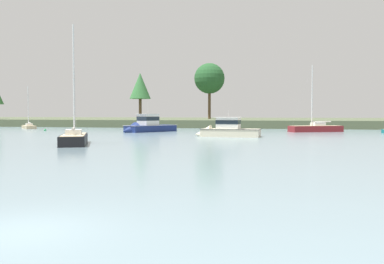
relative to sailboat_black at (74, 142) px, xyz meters
name	(u,v)px	position (x,y,z in m)	size (l,w,h in m)	color
ground_plane	(23,230)	(13.95, -29.17, -0.26)	(485.75, 485.75, 0.00)	gray
far_shore_bank	(263,122)	(13.95, 74.92, 0.55)	(218.59, 55.64, 1.62)	#4C563D
sailboat_black	(74,142)	(0.00, 0.00, 0.00)	(5.57, 8.53, 12.52)	black
cruiser_cream	(224,132)	(12.34, 17.33, 0.33)	(8.81, 3.38, 4.51)	beige
cruiser_navy	(145,128)	(-2.34, 28.64, 0.37)	(7.91, 10.34, 6.10)	navy
sailboat_maroon	(316,130)	(24.90, 34.96, 0.00)	(9.00, 6.19, 11.60)	maroon
sailboat_sand	(29,128)	(-30.13, 38.38, -0.07)	(5.81, 6.16, 8.84)	tan
mooring_buoy_green	(45,130)	(-21.15, 29.53, -0.19)	(0.43, 0.43, 0.48)	#1E8C47
shore_tree_inland_b	(140,86)	(-15.41, 63.11, 9.45)	(5.22, 5.22, 11.38)	brown
shore_tree_inland_c	(209,79)	(0.78, 69.60, 11.54)	(7.71, 7.71, 14.09)	brown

